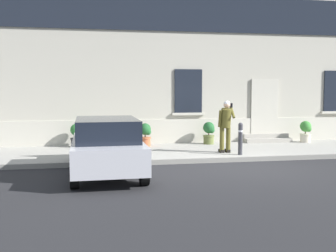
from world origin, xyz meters
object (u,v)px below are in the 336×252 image
(bollard_near_person, at_px, (240,137))
(planter_terracotta, at_px, (145,134))
(planter_charcoal, at_px, (77,135))
(person_on_phone, at_px, (226,123))
(planter_cream, at_px, (306,131))
(planter_olive, at_px, (209,132))
(hatchback_car_silver, at_px, (107,145))

(bollard_near_person, xyz_separation_m, planter_terracotta, (-2.76, 2.55, -0.11))
(planter_charcoal, bearing_deg, person_on_phone, -25.15)
(planter_charcoal, bearing_deg, planter_cream, -1.70)
(planter_terracotta, distance_m, planter_olive, 2.51)
(planter_olive, xyz_separation_m, planter_cream, (3.96, -0.20, 0.00))
(person_on_phone, bearing_deg, planter_cream, 22.97)
(planter_olive, bearing_deg, person_on_phone, -92.18)
(person_on_phone, distance_m, planter_terracotta, 3.23)
(hatchback_car_silver, xyz_separation_m, planter_charcoal, (-0.95, 4.41, -0.18))
(planter_charcoal, bearing_deg, hatchback_car_silver, -77.90)
(bollard_near_person, bearing_deg, person_on_phone, 124.94)
(planter_terracotta, xyz_separation_m, planter_olive, (2.51, 0.17, 0.00))
(hatchback_car_silver, relative_size, planter_charcoal, 4.76)
(planter_charcoal, height_order, planter_olive, same)
(hatchback_car_silver, xyz_separation_m, planter_cream, (8.03, 4.15, -0.18))
(bollard_near_person, height_order, person_on_phone, person_on_phone)
(hatchback_car_silver, distance_m, planter_olive, 5.96)
(hatchback_car_silver, distance_m, bollard_near_person, 4.61)
(planter_terracotta, bearing_deg, planter_olive, 3.98)
(planter_terracotta, relative_size, planter_cream, 1.00)
(planter_terracotta, bearing_deg, person_on_phone, -40.57)
(planter_charcoal, distance_m, planter_terracotta, 2.52)
(bollard_near_person, distance_m, person_on_phone, 0.73)
(hatchback_car_silver, xyz_separation_m, person_on_phone, (3.98, 2.10, 0.36))
(bollard_near_person, bearing_deg, hatchback_car_silver, -159.45)
(hatchback_car_silver, relative_size, planter_terracotta, 4.76)
(hatchback_car_silver, bearing_deg, bollard_near_person, 20.55)
(hatchback_car_silver, distance_m, planter_terracotta, 4.46)
(bollard_near_person, bearing_deg, planter_terracotta, 137.19)
(planter_cream, bearing_deg, person_on_phone, -153.18)
(bollard_near_person, relative_size, planter_charcoal, 1.22)
(hatchback_car_silver, xyz_separation_m, planter_olive, (4.07, 4.35, -0.18))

